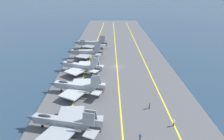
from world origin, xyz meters
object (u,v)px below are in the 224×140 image
(parked_jet_nearest, at_px, (64,122))
(parked_jet_fourth, at_px, (85,52))
(parked_jet_third, at_px, (81,66))
(crew_blue_vest, at_px, (140,137))
(crew_purple_vest, at_px, (149,105))
(crew_white_vest, at_px, (174,122))
(parked_jet_fifth, at_px, (91,43))
(parked_jet_second, at_px, (77,86))

(parked_jet_nearest, distance_m, parked_jet_fourth, 46.90)
(parked_jet_third, relative_size, crew_blue_vest, 10.04)
(parked_jet_fourth, bearing_deg, parked_jet_third, 179.99)
(parked_jet_third, bearing_deg, parked_jet_nearest, -178.40)
(parked_jet_nearest, relative_size, parked_jet_fourth, 1.10)
(crew_purple_vest, height_order, crew_white_vest, crew_white_vest)
(crew_purple_vest, distance_m, crew_blue_vest, 11.96)
(parked_jet_third, bearing_deg, parked_jet_fifth, -2.04)
(parked_jet_third, xyz_separation_m, crew_purple_vest, (-23.51, -20.51, -1.36))
(parked_jet_second, distance_m, parked_jet_fifth, 45.23)
(parked_jet_second, height_order, parked_jet_fourth, parked_jet_fourth)
(crew_blue_vest, bearing_deg, parked_jet_nearest, 79.10)
(parked_jet_fifth, height_order, crew_blue_vest, parked_jet_fifth)
(parked_jet_nearest, distance_m, parked_jet_third, 31.80)
(parked_jet_nearest, relative_size, crew_white_vest, 9.98)
(parked_jet_nearest, distance_m, parked_jet_fifth, 61.50)
(parked_jet_fourth, bearing_deg, parked_jet_nearest, -178.92)
(parked_jet_nearest, height_order, parked_jet_fourth, parked_jet_fourth)
(parked_jet_nearest, xyz_separation_m, parked_jet_fourth, (46.88, 0.89, 0.45))
(parked_jet_nearest, xyz_separation_m, parked_jet_second, (16.28, -0.27, -0.03))
(parked_jet_nearest, bearing_deg, crew_white_vest, -86.68)
(parked_jet_fourth, relative_size, crew_white_vest, 9.11)
(parked_jet_nearest, relative_size, parked_jet_second, 1.03)
(parked_jet_second, height_order, parked_jet_fifth, parked_jet_fifth)
(parked_jet_third, height_order, parked_jet_fourth, parked_jet_fourth)
(crew_white_vest, bearing_deg, crew_purple_vest, 31.01)
(crew_white_vest, bearing_deg, parked_jet_third, 39.04)
(parked_jet_third, relative_size, parked_jet_fifth, 1.00)
(parked_jet_fifth, bearing_deg, crew_purple_vest, -159.92)
(parked_jet_third, relative_size, crew_white_vest, 9.86)
(crew_purple_vest, bearing_deg, crew_blue_vest, 160.93)
(parked_jet_fifth, bearing_deg, parked_jet_third, 177.96)
(parked_jet_second, bearing_deg, parked_jet_fourth, 2.17)
(parked_jet_second, relative_size, crew_white_vest, 9.73)
(parked_jet_fourth, height_order, crew_purple_vest, parked_jet_fourth)
(crew_purple_vest, bearing_deg, crew_white_vest, -148.99)
(parked_jet_third, height_order, crew_purple_vest, parked_jet_third)
(parked_jet_nearest, xyz_separation_m, crew_blue_vest, (-3.03, -15.72, -1.31))
(parked_jet_second, bearing_deg, crew_blue_vest, -141.34)
(parked_jet_second, height_order, parked_jet_third, parked_jet_third)
(parked_jet_second, bearing_deg, parked_jet_third, 4.28)
(parked_jet_nearest, bearing_deg, parked_jet_third, 1.60)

